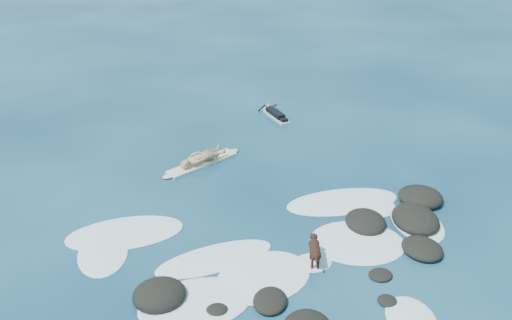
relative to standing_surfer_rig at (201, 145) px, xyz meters
name	(u,v)px	position (x,y,z in m)	size (l,w,h in m)	color
ground	(327,241)	(2.50, -5.96, -0.79)	(160.00, 160.00, 0.00)	#0A2642
reef_rocks	(319,277)	(1.55, -7.63, -0.66)	(12.40, 7.62, 0.66)	black
breaking_foam	(270,247)	(0.80, -5.77, -0.78)	(11.39, 7.59, 0.12)	white
standing_surfer_rig	(201,145)	(0.00, 0.00, 0.00)	(3.29, 1.84, 2.00)	beige
paddling_surfer_rig	(275,114)	(4.10, 3.72, -0.66)	(1.00, 2.22, 0.38)	silver
dog	(315,249)	(1.71, -6.87, -0.28)	(0.52, 1.17, 0.76)	black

